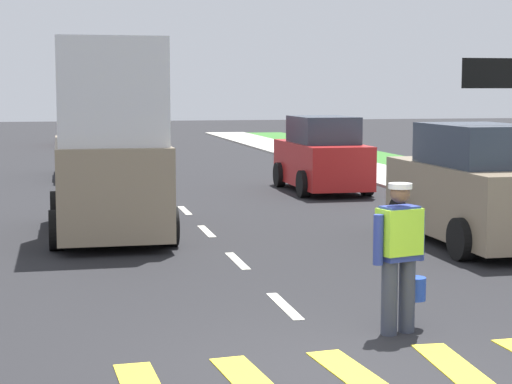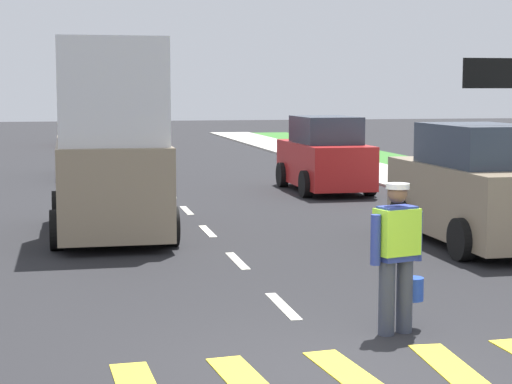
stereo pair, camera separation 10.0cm
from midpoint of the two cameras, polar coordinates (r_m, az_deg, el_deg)
name	(u,v)px [view 1 (the left image)]	position (r m, az deg, el deg)	size (l,w,h in m)	color
ground_plane	(145,173)	(29.07, -7.20, 1.23)	(96.00, 96.00, 0.00)	black
crosswalk_stripes	(362,380)	(8.49, 6.44, -11.85)	(4.44, 1.93, 0.01)	yellow
lane_center_line	(134,162)	(33.23, -7.87, 1.90)	(0.14, 46.40, 0.01)	silver
road_worker	(400,250)	(9.92, 8.93, -3.68)	(0.72, 0.50, 1.67)	#383D4C
lane_direction_sign	(502,106)	(15.52, 15.30, 5.32)	(1.16, 0.11, 3.20)	gray
delivery_truck	(109,149)	(16.40, -9.57, 2.73)	(2.16, 4.60, 3.54)	gray
car_parked_far	(322,157)	(23.57, 4.10, 2.27)	(1.89, 3.97, 1.98)	red
car_oncoming_third	(84,125)	(44.22, -11.00, 4.20)	(2.00, 4.17, 2.02)	red
car_oncoming_second	(89,143)	(28.15, -10.74, 3.09)	(1.87, 4.39, 2.21)	silver
car_parked_curbside	(475,189)	(15.81, 13.64, 0.18)	(1.90, 4.19, 2.09)	gray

